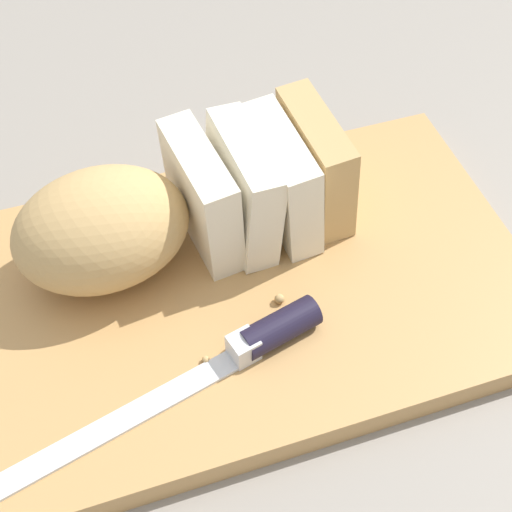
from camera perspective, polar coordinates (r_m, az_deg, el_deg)
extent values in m
plane|color=gray|center=(0.61, 0.00, -3.23)|extent=(3.00, 3.00, 0.00)
cube|color=tan|center=(0.60, 0.00, -2.53)|extent=(0.44, 0.28, 0.03)
ellipsoid|color=tan|center=(0.58, -11.78, 1.99)|extent=(0.14, 0.11, 0.09)
cube|color=#F2E8CC|center=(0.59, -4.17, 4.61)|extent=(0.04, 0.10, 0.09)
cube|color=#F2E8CC|center=(0.59, -1.00, 5.22)|extent=(0.04, 0.10, 0.09)
cube|color=#F2E8CC|center=(0.60, 2.06, 5.90)|extent=(0.04, 0.10, 0.09)
cube|color=tan|center=(0.62, 4.63, 7.17)|extent=(0.04, 0.10, 0.09)
cube|color=silver|center=(0.53, -12.19, -13.29)|extent=(0.24, 0.08, 0.00)
cylinder|color=black|center=(0.55, 1.76, -5.53)|extent=(0.07, 0.04, 0.02)
cube|color=silver|center=(0.54, -0.96, -7.05)|extent=(0.02, 0.02, 0.02)
sphere|color=tan|center=(0.58, 1.81, -3.31)|extent=(0.01, 0.01, 0.01)
sphere|color=tan|center=(0.55, -3.89, -7.94)|extent=(0.01, 0.01, 0.01)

